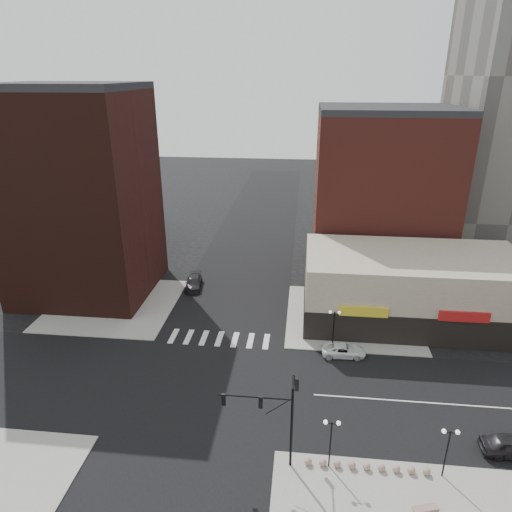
{
  "coord_description": "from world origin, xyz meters",
  "views": [
    {
      "loc": [
        8.43,
        -33.56,
        26.81
      ],
      "look_at": [
        4.2,
        5.41,
        11.0
      ],
      "focal_mm": 32.0,
      "sensor_mm": 36.0,
      "label": 1
    }
  ],
  "objects_px": {
    "street_lamp_se_a": "(331,432)",
    "stone_bench": "(425,510)",
    "dark_sedan_north": "(194,283)",
    "white_suv": "(344,350)",
    "street_lamp_ne": "(334,319)",
    "street_lamp_se_b": "(449,441)",
    "traffic_signal": "(279,407)"
  },
  "relations": [
    {
      "from": "traffic_signal",
      "to": "street_lamp_ne",
      "type": "xyz_separation_m",
      "value": [
        4.76,
        15.83,
        -1.67
      ]
    },
    {
      "from": "street_lamp_se_a",
      "to": "stone_bench",
      "type": "bearing_deg",
      "value": -27.05
    },
    {
      "from": "street_lamp_se_b",
      "to": "white_suv",
      "type": "relative_size",
      "value": 0.94
    },
    {
      "from": "street_lamp_se_a",
      "to": "street_lamp_ne",
      "type": "height_order",
      "value": "same"
    },
    {
      "from": "traffic_signal",
      "to": "street_lamp_se_b",
      "type": "xyz_separation_m",
      "value": [
        11.76,
        -0.17,
        -1.67
      ]
    },
    {
      "from": "street_lamp_se_b",
      "to": "stone_bench",
      "type": "xyz_separation_m",
      "value": [
        -1.89,
        -3.12,
        -2.96
      ]
    },
    {
      "from": "street_lamp_se_b",
      "to": "white_suv",
      "type": "xyz_separation_m",
      "value": [
        -5.95,
        14.5,
        -2.68
      ]
    },
    {
      "from": "white_suv",
      "to": "dark_sedan_north",
      "type": "bearing_deg",
      "value": 51.03
    },
    {
      "from": "traffic_signal",
      "to": "white_suv",
      "type": "distance_m",
      "value": 16.06
    },
    {
      "from": "street_lamp_se_a",
      "to": "white_suv",
      "type": "height_order",
      "value": "street_lamp_se_a"
    },
    {
      "from": "street_lamp_se_a",
      "to": "white_suv",
      "type": "distance_m",
      "value": 14.89
    },
    {
      "from": "street_lamp_se_a",
      "to": "white_suv",
      "type": "bearing_deg",
      "value": 81.96
    },
    {
      "from": "dark_sedan_north",
      "to": "white_suv",
      "type": "bearing_deg",
      "value": -43.25
    },
    {
      "from": "white_suv",
      "to": "street_lamp_se_b",
      "type": "bearing_deg",
      "value": -160.27
    },
    {
      "from": "street_lamp_se_b",
      "to": "street_lamp_ne",
      "type": "relative_size",
      "value": 1.0
    },
    {
      "from": "street_lamp_ne",
      "to": "stone_bench",
      "type": "height_order",
      "value": "street_lamp_ne"
    },
    {
      "from": "street_lamp_se_b",
      "to": "stone_bench",
      "type": "distance_m",
      "value": 4.7
    },
    {
      "from": "white_suv",
      "to": "dark_sedan_north",
      "type": "height_order",
      "value": "dark_sedan_north"
    },
    {
      "from": "white_suv",
      "to": "street_lamp_ne",
      "type": "bearing_deg",
      "value": 32.37
    },
    {
      "from": "street_lamp_se_a",
      "to": "dark_sedan_north",
      "type": "xyz_separation_m",
      "value": [
        -16.83,
        28.41,
        -2.57
      ]
    },
    {
      "from": "street_lamp_se_a",
      "to": "street_lamp_se_b",
      "type": "distance_m",
      "value": 8.0
    },
    {
      "from": "traffic_signal",
      "to": "white_suv",
      "type": "xyz_separation_m",
      "value": [
        5.81,
        14.33,
        -4.35
      ]
    },
    {
      "from": "street_lamp_se_a",
      "to": "street_lamp_ne",
      "type": "distance_m",
      "value": 16.03
    },
    {
      "from": "traffic_signal",
      "to": "street_lamp_se_a",
      "type": "distance_m",
      "value": 4.12
    },
    {
      "from": "stone_bench",
      "to": "street_lamp_se_a",
      "type": "bearing_deg",
      "value": 136.66
    },
    {
      "from": "traffic_signal",
      "to": "stone_bench",
      "type": "distance_m",
      "value": 11.39
    },
    {
      "from": "traffic_signal",
      "to": "street_lamp_se_a",
      "type": "bearing_deg",
      "value": -2.57
    },
    {
      "from": "white_suv",
      "to": "stone_bench",
      "type": "height_order",
      "value": "white_suv"
    },
    {
      "from": "traffic_signal",
      "to": "stone_bench",
      "type": "bearing_deg",
      "value": -18.42
    },
    {
      "from": "street_lamp_se_b",
      "to": "street_lamp_se_a",
      "type": "bearing_deg",
      "value": 180.0
    },
    {
      "from": "dark_sedan_north",
      "to": "street_lamp_se_a",
      "type": "bearing_deg",
      "value": -66.22
    },
    {
      "from": "white_suv",
      "to": "stone_bench",
      "type": "distance_m",
      "value": 18.09
    }
  ]
}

